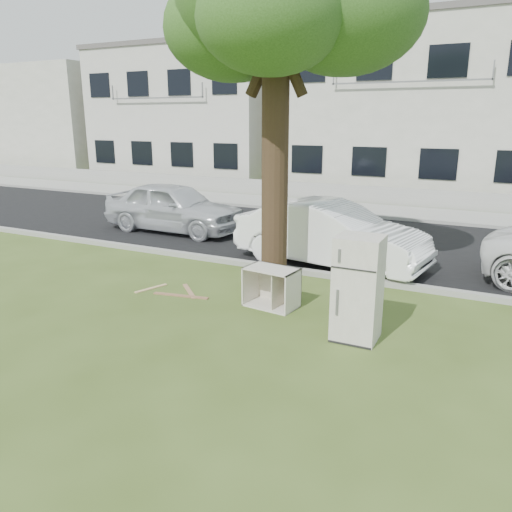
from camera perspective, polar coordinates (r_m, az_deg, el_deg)
The scene contains 16 objects.
ground at distance 9.02m, azimuth -0.38°, elevation -6.28°, with size 120.00×120.00×0.00m, color #3B4F1C.
road at distance 14.39m, azimuth 10.45°, elevation 1.80°, with size 120.00×7.00×0.01m, color black.
kerb_near at distance 11.14m, azimuth 5.31°, elevation -2.07°, with size 120.00×0.18×0.12m, color gray.
kerb_far at distance 17.76m, azimuth 13.68°, elevation 4.18°, with size 120.00×0.18×0.12m, color gray.
sidewalk at distance 19.15m, azimuth 14.67°, elevation 4.93°, with size 120.00×2.80×0.01m, color gray.
low_wall at distance 20.65m, azimuth 15.68°, elevation 6.57°, with size 120.00×0.15×0.70m, color gray.
townhouse_left at distance 29.55m, azimuth -6.10°, elevation 15.74°, with size 10.20×8.16×7.04m.
townhouse_center at distance 25.27m, azimuth 18.51°, elevation 15.58°, with size 11.22×8.16×7.44m.
filler_left at distance 39.19m, azimuth -23.79°, elevation 14.01°, with size 16.00×9.00×6.40m, color silver.
fridge at distance 7.81m, azimuth 11.55°, elevation -3.67°, with size 0.68×0.63×1.65m, color #B8B4A6.
cabinet at distance 9.12m, azimuth 1.78°, elevation -3.59°, with size 0.94×0.58×0.73m, color silver.
plank_a at distance 9.84m, azimuth -8.59°, elevation -4.50°, with size 1.13×0.09×0.02m, color #8B5F43.
plank_b at distance 10.07m, azimuth -7.64°, elevation -4.00°, with size 0.89×0.09×0.02m, color #A07453.
plank_c at distance 10.36m, azimuth -11.91°, elevation -3.64°, with size 0.74×0.08×0.02m, color tan.
car_center at distance 11.73m, azimuth 8.48°, elevation 2.51°, with size 1.58×4.53×1.49m, color white.
car_left at distance 15.37m, azimuth -9.38°, elevation 5.55°, with size 1.77×4.41×1.50m, color silver.
Camera 1 is at (3.78, -7.48, 3.35)m, focal length 35.00 mm.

